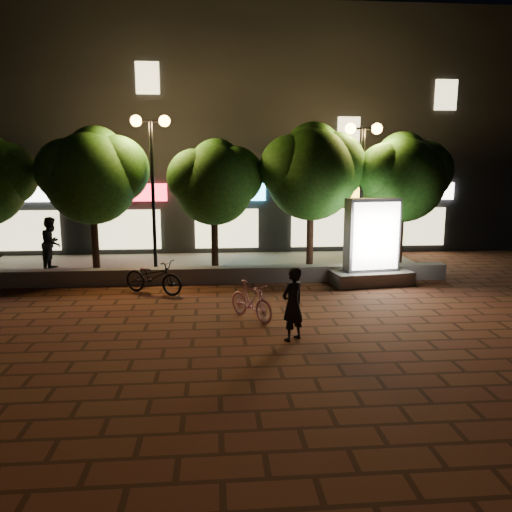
{
  "coord_description": "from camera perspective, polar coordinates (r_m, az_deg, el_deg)",
  "views": [
    {
      "loc": [
        0.51,
        -11.43,
        3.7
      ],
      "look_at": [
        1.59,
        1.5,
        1.31
      ],
      "focal_mm": 34.83,
      "sensor_mm": 36.0,
      "label": 1
    }
  ],
  "objects": [
    {
      "name": "sidewalk",
      "position": [
        18.31,
        -6.28,
        -1.14
      ],
      "size": [
        16.0,
        5.0,
        0.08
      ],
      "primitive_type": "cube",
      "color": "slate",
      "rests_on": "ground"
    },
    {
      "name": "retaining_wall",
      "position": [
        15.82,
        -6.52,
        -2.21
      ],
      "size": [
        16.0,
        0.45,
        0.5
      ],
      "primitive_type": "cube",
      "color": "slate",
      "rests_on": "ground"
    },
    {
      "name": "scooter_pink",
      "position": [
        12.04,
        -0.57,
        -5.15
      ],
      "size": [
        1.24,
        1.52,
        0.93
      ],
      "primitive_type": "imported",
      "rotation": [
        0.0,
        0.0,
        0.6
      ],
      "color": "pink",
      "rests_on": "ground"
    },
    {
      "name": "ad_kiosk",
      "position": [
        15.92,
        13.09,
        0.72
      ],
      "size": [
        2.62,
        1.56,
        2.69
      ],
      "color": "slate",
      "rests_on": "ground"
    },
    {
      "name": "street_lamp_left",
      "position": [
        16.76,
        -11.91,
        11.35
      ],
      "size": [
        1.26,
        0.36,
        5.18
      ],
      "color": "black",
      "rests_on": "sidewalk"
    },
    {
      "name": "tree_right",
      "position": [
        17.22,
        6.52,
        9.94
      ],
      "size": [
        3.72,
        3.1,
        5.07
      ],
      "color": "black",
      "rests_on": "sidewalk"
    },
    {
      "name": "building_block",
      "position": [
        24.46,
        -6.15,
        13.43
      ],
      "size": [
        28.0,
        8.12,
        11.3
      ],
      "color": "black",
      "rests_on": "ground"
    },
    {
      "name": "scooter_parked",
      "position": [
        14.7,
        -11.71,
        -2.34
      ],
      "size": [
        2.0,
        1.49,
        1.0
      ],
      "primitive_type": "imported",
      "rotation": [
        0.0,
        0.0,
        1.08
      ],
      "color": "black",
      "rests_on": "ground"
    },
    {
      "name": "rider",
      "position": [
        10.58,
        4.24,
        -5.53
      ],
      "size": [
        0.69,
        0.66,
        1.59
      ],
      "primitive_type": "imported",
      "rotation": [
        0.0,
        0.0,
        3.8
      ],
      "color": "black",
      "rests_on": "ground"
    },
    {
      "name": "ground",
      "position": [
        12.03,
        -7.04,
        -7.55
      ],
      "size": [
        80.0,
        80.0,
        0.0
      ],
      "primitive_type": "plane",
      "color": "#512C19",
      "rests_on": "ground"
    },
    {
      "name": "tree_mid",
      "position": [
        16.9,
        -4.7,
        8.78
      ],
      "size": [
        3.24,
        2.7,
        4.5
      ],
      "color": "black",
      "rests_on": "sidewalk"
    },
    {
      "name": "tree_far_right",
      "position": [
        18.12,
        16.6,
        8.97
      ],
      "size": [
        3.48,
        2.9,
        4.76
      ],
      "color": "black",
      "rests_on": "sidewalk"
    },
    {
      "name": "tree_left",
      "position": [
        17.36,
        -18.19,
        9.09
      ],
      "size": [
        3.6,
        3.0,
        4.89
      ],
      "color": "black",
      "rests_on": "sidewalk"
    },
    {
      "name": "street_lamp_right",
      "position": [
        17.37,
        12.14,
        10.86
      ],
      "size": [
        1.26,
        0.36,
        4.98
      ],
      "color": "black",
      "rests_on": "sidewalk"
    },
    {
      "name": "pedestrian",
      "position": [
        18.8,
        -22.41,
        1.4
      ],
      "size": [
        0.77,
        0.95,
        1.84
      ],
      "primitive_type": "imported",
      "rotation": [
        0.0,
        0.0,
        1.49
      ],
      "color": "black",
      "rests_on": "sidewalk"
    }
  ]
}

